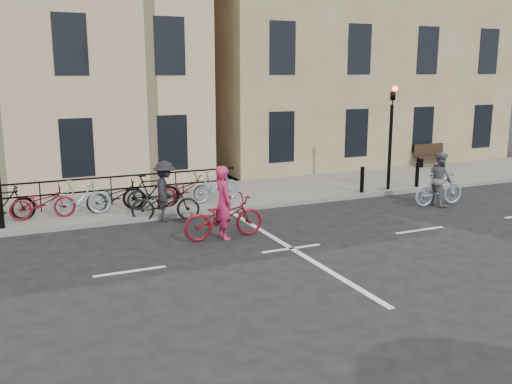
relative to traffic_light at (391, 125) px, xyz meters
name	(u,v)px	position (x,y,z in m)	size (l,w,h in m)	color
ground	(291,249)	(-6.20, -4.34, -2.45)	(120.00, 120.00, 0.00)	black
sidewalk	(89,209)	(-10.20, 1.66, -2.38)	(46.00, 4.00, 0.15)	slate
building_east	(332,32)	(2.80, 8.66, 3.70)	(14.00, 10.00, 12.00)	#947C59
traffic_light	(391,125)	(0.00, 0.00, 0.00)	(0.18, 0.30, 3.90)	black
bollard_east	(362,180)	(-1.20, -0.09, -1.85)	(0.14, 0.14, 0.90)	black
bollard_west	(417,175)	(1.20, -0.09, -1.85)	(0.14, 0.14, 0.90)	black
bench	(430,154)	(4.80, 3.39, -1.78)	(1.60, 0.41, 0.97)	black
parked_bikes	(97,197)	(-10.07, 0.70, -1.81)	(9.35, 1.23, 1.05)	black
cyclist_pink	(224,213)	(-7.40, -2.80, -1.78)	(2.17, 0.77, 1.93)	maroon
cyclist_grey	(439,184)	(0.33, -2.22, -1.74)	(1.85, 0.89, 1.76)	#84A0AD
cyclist_dark	(165,197)	(-8.31, -0.44, -1.76)	(2.10, 1.28, 1.77)	black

